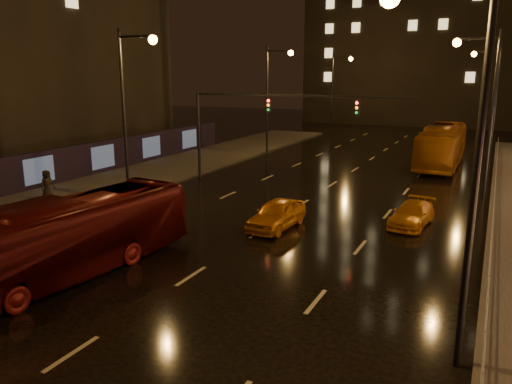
% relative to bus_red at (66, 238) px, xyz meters
% --- Properties ---
extents(ground, '(140.00, 140.00, 0.00)m').
position_rel_bus_red_xyz_m(ground, '(4.17, 18.00, -1.52)').
color(ground, black).
rests_on(ground, ground).
extents(sidewalk_left, '(7.00, 70.00, 0.15)m').
position_rel_bus_red_xyz_m(sidewalk_left, '(-9.33, 13.00, -1.44)').
color(sidewalk_left, '#38332D').
rests_on(sidewalk_left, ground).
extents(building_distant, '(44.00, 16.00, 36.00)m').
position_rel_bus_red_xyz_m(building_distant, '(8.17, 70.00, 16.48)').
color(building_distant, black).
rests_on(building_distant, ground).
extents(hoarding_left, '(0.30, 46.00, 2.50)m').
position_rel_bus_red_xyz_m(hoarding_left, '(-13.03, 10.00, -0.27)').
color(hoarding_left, black).
rests_on(hoarding_left, ground).
extents(traffic_signal, '(15.31, 0.32, 6.20)m').
position_rel_bus_red_xyz_m(traffic_signal, '(-0.89, 18.00, 3.22)').
color(traffic_signal, black).
rests_on(traffic_signal, ground).
extents(streetlight_right, '(2.64, 0.50, 10.00)m').
position_rel_bus_red_xyz_m(streetlight_right, '(13.09, 0.00, 4.92)').
color(streetlight_right, black).
rests_on(streetlight_right, ground).
extents(railing_right, '(0.05, 56.00, 1.00)m').
position_rel_bus_red_xyz_m(railing_right, '(14.37, 16.00, -0.62)').
color(railing_right, '#99999E').
rests_on(railing_right, sidewalk_right).
extents(bus_red, '(3.82, 11.10, 3.03)m').
position_rel_bus_red_xyz_m(bus_red, '(0.00, 0.00, 0.00)').
color(bus_red, '#530C0B').
rests_on(bus_red, ground).
extents(bus_curb, '(2.91, 12.10, 3.37)m').
position_rel_bus_red_xyz_m(bus_curb, '(10.17, 30.63, 0.17)').
color(bus_curb, '#944D0E').
rests_on(bus_curb, ground).
extents(taxi_near, '(1.93, 4.28, 1.43)m').
position_rel_bus_red_xyz_m(taxi_near, '(4.67, 9.02, -0.80)').
color(taxi_near, orange).
rests_on(taxi_near, ground).
extents(taxi_far, '(2.02, 4.16, 1.16)m').
position_rel_bus_red_xyz_m(taxi_far, '(10.68, 12.42, -0.93)').
color(taxi_far, orange).
rests_on(taxi_far, ground).
extents(pedestrian_c, '(0.70, 0.93, 1.74)m').
position_rel_bus_red_xyz_m(pedestrian_c, '(-9.96, 8.02, -0.50)').
color(pedestrian_c, black).
rests_on(pedestrian_c, sidewalk_left).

